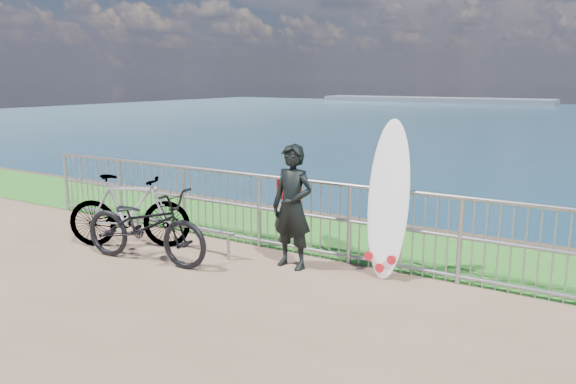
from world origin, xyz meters
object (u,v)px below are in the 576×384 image
Objects in this scene: surfer at (292,207)px; bicycle_near at (145,226)px; surfboard at (388,205)px; bicycle_far at (129,211)px.

bicycle_near is (-1.84, -0.89, -0.31)m from surfer.
surfboard is 3.32m from bicycle_near.
surfer is at bearing -162.64° from surfboard.
surfboard reaches higher than bicycle_far.
bicycle_far reaches higher than bicycle_near.
bicycle_far is at bearing -167.08° from surfboard.
bicycle_far is (-3.78, -0.87, -0.38)m from surfboard.
bicycle_near is at bearing -146.95° from bicycle_far.
surfer is 0.84× the size of bicycle_near.
surfboard is at bearing -105.95° from bicycle_far.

